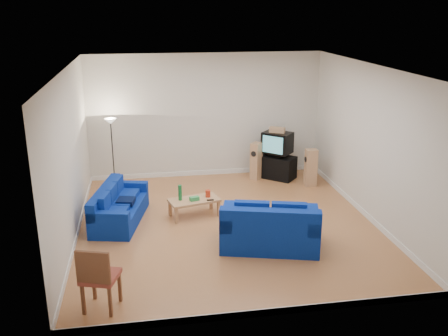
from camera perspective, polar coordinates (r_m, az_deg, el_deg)
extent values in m
cube|color=brown|center=(10.38, 0.37, -6.46)|extent=(6.00, 6.50, 0.01)
cube|color=white|center=(9.50, 0.41, 11.37)|extent=(6.00, 6.50, 0.01)
cube|color=silver|center=(12.94, -2.10, 5.98)|extent=(6.00, 0.01, 3.20)
cube|color=silver|center=(6.82, 5.11, -5.39)|extent=(6.00, 0.01, 3.20)
cube|color=silver|center=(9.78, -17.21, 1.17)|extent=(0.01, 6.50, 3.20)
cube|color=silver|center=(10.73, 16.39, 2.71)|extent=(0.01, 6.50, 3.20)
cube|color=white|center=(13.34, -2.02, -0.52)|extent=(6.00, 0.02, 0.12)
cube|color=white|center=(7.58, 4.75, -16.11)|extent=(6.00, 0.02, 0.12)
cube|color=white|center=(10.31, -16.36, -7.04)|extent=(0.02, 6.50, 0.12)
cube|color=white|center=(11.22, 15.65, -4.90)|extent=(0.02, 6.50, 0.12)
cube|color=navy|center=(10.67, -11.76, -5.08)|extent=(1.22, 2.04, 0.36)
cube|color=navy|center=(10.62, -13.54, -3.18)|extent=(0.60, 1.90, 0.37)
cube|color=navy|center=(11.34, -10.78, -2.06)|extent=(0.84, 0.37, 0.21)
cube|color=navy|center=(9.81, -13.11, -5.49)|extent=(0.84, 0.37, 0.21)
cube|color=black|center=(10.54, -11.17, -3.76)|extent=(0.41, 0.41, 0.10)
cube|color=navy|center=(9.44, 5.24, -7.65)|extent=(1.99, 1.44, 0.44)
cube|color=navy|center=(8.91, 5.29, -6.12)|extent=(1.79, 0.69, 0.45)
cube|color=navy|center=(9.33, 0.48, -5.55)|extent=(0.49, 1.03, 0.25)
cube|color=navy|center=(9.33, 10.12, -5.84)|extent=(0.49, 1.03, 0.25)
cube|color=black|center=(9.45, 5.30, -5.45)|extent=(0.52, 0.52, 0.13)
cube|color=tan|center=(10.67, -3.43, -3.70)|extent=(1.15, 0.77, 0.05)
cube|color=tan|center=(10.41, -5.47, -5.46)|extent=(0.07, 0.07, 0.33)
cube|color=tan|center=(10.78, -6.19, -4.63)|extent=(0.07, 0.07, 0.33)
cube|color=tan|center=(10.72, -0.62, -4.67)|extent=(0.07, 0.07, 0.33)
cube|color=tan|center=(11.08, -1.49, -3.88)|extent=(0.07, 0.07, 0.33)
cylinder|color=#197233|center=(10.57, -5.04, -2.82)|extent=(0.11, 0.11, 0.34)
cube|color=green|center=(10.58, -3.40, -3.51)|extent=(0.22, 0.16, 0.08)
cylinder|color=red|center=(10.74, -1.85, -2.94)|extent=(0.13, 0.13, 0.15)
cube|color=black|center=(10.57, -1.57, -3.67)|extent=(0.15, 0.05, 0.02)
cube|color=black|center=(13.10, 5.98, 0.12)|extent=(1.08, 1.03, 0.59)
cube|color=black|center=(13.05, 5.91, 1.63)|extent=(0.53, 0.54, 0.10)
cube|color=black|center=(12.91, 6.12, 2.91)|extent=(0.86, 0.85, 0.54)
cube|color=teal|center=(12.68, 5.58, 2.65)|extent=(0.43, 0.39, 0.43)
cube|color=tan|center=(12.80, 6.10, 4.35)|extent=(0.42, 0.33, 0.14)
cube|color=tan|center=(12.91, 3.70, 0.80)|extent=(0.36, 0.36, 0.96)
cylinder|color=black|center=(12.72, 3.39, 1.61)|extent=(0.12, 0.11, 0.14)
cube|color=tan|center=(12.57, 9.89, 0.03)|extent=(0.28, 0.22, 0.95)
cylinder|color=black|center=(12.46, 9.31, 0.97)|extent=(0.02, 0.14, 0.14)
cylinder|color=black|center=(12.76, -12.34, -2.03)|extent=(0.22, 0.22, 0.03)
cylinder|color=black|center=(12.51, -12.59, 1.51)|extent=(0.03, 0.03, 1.63)
cone|color=white|center=(12.31, -12.85, 5.25)|extent=(0.30, 0.30, 0.13)
cube|color=brown|center=(7.76, -15.80, -14.24)|extent=(0.06, 0.06, 0.50)
cube|color=brown|center=(8.07, -14.64, -12.76)|extent=(0.06, 0.06, 0.50)
cube|color=brown|center=(7.61, -12.88, -14.66)|extent=(0.06, 0.06, 0.50)
cube|color=brown|center=(7.93, -11.83, -13.12)|extent=(0.06, 0.06, 0.50)
cube|color=#993F32|center=(7.70, -13.94, -11.95)|extent=(0.63, 0.63, 0.07)
cube|color=brown|center=(7.39, -14.76, -10.96)|extent=(0.49, 0.19, 0.50)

